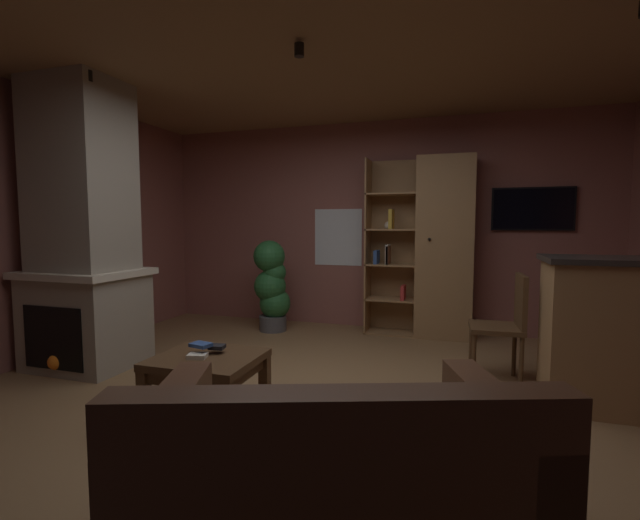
# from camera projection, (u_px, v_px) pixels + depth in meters

# --- Properties ---
(floor) EXTENTS (5.63, 5.28, 0.02)m
(floor) POSITION_uv_depth(u_px,v_px,m) (303.00, 409.00, 3.19)
(floor) COLOR olive
(floor) RESTS_ON ground
(wall_back) EXTENTS (5.75, 0.06, 2.62)m
(wall_back) POSITION_uv_depth(u_px,v_px,m) (373.00, 226.00, 5.62)
(wall_back) COLOR #8E544C
(wall_back) RESTS_ON ground
(wall_left) EXTENTS (0.06, 5.28, 2.62)m
(wall_left) POSITION_uv_depth(u_px,v_px,m) (6.00, 227.00, 3.94)
(wall_left) COLOR #8E544C
(wall_left) RESTS_ON ground
(ceiling) EXTENTS (5.63, 5.28, 0.02)m
(ceiling) POSITION_uv_depth(u_px,v_px,m) (302.00, 33.00, 2.98)
(ceiling) COLOR #8E6B47
(window_pane_back) EXTENTS (0.63, 0.01, 0.74)m
(window_pane_back) POSITION_uv_depth(u_px,v_px,m) (338.00, 237.00, 5.74)
(window_pane_back) COLOR white
(stone_fireplace) EXTENTS (0.99, 0.83, 2.62)m
(stone_fireplace) POSITION_uv_depth(u_px,v_px,m) (83.00, 240.00, 4.05)
(stone_fireplace) COLOR gray
(stone_fireplace) RESTS_ON ground
(bookshelf_cabinet) EXTENTS (1.24, 0.41, 2.11)m
(bookshelf_cabinet) POSITION_uv_depth(u_px,v_px,m) (437.00, 249.00, 5.14)
(bookshelf_cabinet) COLOR #997047
(bookshelf_cabinet) RESTS_ON ground
(leather_couch) EXTENTS (1.65, 1.32, 0.84)m
(leather_couch) POSITION_uv_depth(u_px,v_px,m) (339.00, 494.00, 1.67)
(leather_couch) COLOR #4C2D1E
(leather_couch) RESTS_ON ground
(coffee_table) EXTENTS (0.69, 0.61, 0.44)m
(coffee_table) POSITION_uv_depth(u_px,v_px,m) (207.00, 368.00, 2.98)
(coffee_table) COLOR #4C331E
(coffee_table) RESTS_ON ground
(table_book_0) EXTENTS (0.14, 0.13, 0.03)m
(table_book_0) POSITION_uv_depth(u_px,v_px,m) (197.00, 356.00, 2.92)
(table_book_0) COLOR beige
(table_book_0) RESTS_ON coffee_table
(table_book_1) EXTENTS (0.12, 0.10, 0.03)m
(table_book_1) POSITION_uv_depth(u_px,v_px,m) (217.00, 347.00, 3.03)
(table_book_1) COLOR black
(table_book_1) RESTS_ON coffee_table
(table_book_2) EXTENTS (0.15, 0.12, 0.02)m
(table_book_2) POSITION_uv_depth(u_px,v_px,m) (201.00, 345.00, 2.99)
(table_book_2) COLOR #2D4C8C
(table_book_2) RESTS_ON coffee_table
(dining_chair) EXTENTS (0.43, 0.43, 0.92)m
(dining_chair) POSITION_uv_depth(u_px,v_px,m) (506.00, 320.00, 3.67)
(dining_chair) COLOR #4C331E
(dining_chair) RESTS_ON ground
(potted_floor_plant) EXTENTS (0.45, 0.43, 1.13)m
(potted_floor_plant) POSITION_uv_depth(u_px,v_px,m) (272.00, 285.00, 5.44)
(potted_floor_plant) COLOR #4C4C51
(potted_floor_plant) RESTS_ON ground
(wall_mounted_tv) EXTENTS (0.87, 0.06, 0.49)m
(wall_mounted_tv) POSITION_uv_depth(u_px,v_px,m) (532.00, 209.00, 4.99)
(wall_mounted_tv) COLOR black
(track_light_spot_0) EXTENTS (0.07, 0.07, 0.09)m
(track_light_spot_0) POSITION_uv_depth(u_px,v_px,m) (88.00, 76.00, 3.61)
(track_light_spot_0) COLOR black
(track_light_spot_1) EXTENTS (0.07, 0.07, 0.09)m
(track_light_spot_1) POSITION_uv_depth(u_px,v_px,m) (299.00, 50.00, 3.07)
(track_light_spot_1) COLOR black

